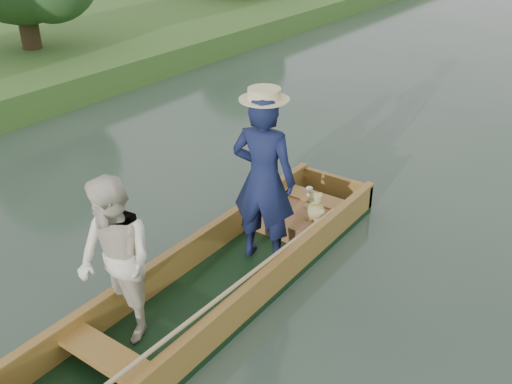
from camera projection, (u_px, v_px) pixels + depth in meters
The scene contains 2 objects.
ground at pixel (224, 290), 6.19m from camera, with size 120.00×120.00×0.00m, color #283D30.
punt at pixel (213, 239), 5.89m from camera, with size 1.31×5.00×2.08m.
Camera 1 is at (3.18, -3.85, 3.84)m, focal length 40.00 mm.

